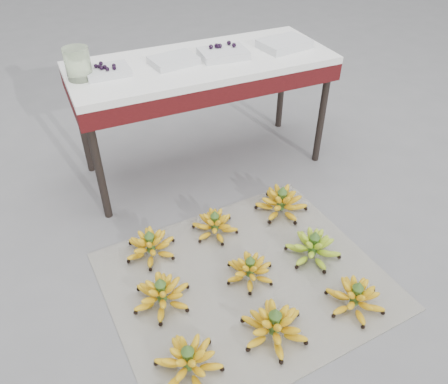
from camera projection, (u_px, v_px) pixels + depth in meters
name	position (u px, v px, depth m)	size (l,w,h in m)	color
ground	(252.00, 269.00, 2.14)	(60.00, 60.00, 0.00)	slate
newspaper_mat	(246.00, 280.00, 2.08)	(1.25, 1.05, 0.01)	beige
bunch_front_left	(188.00, 361.00, 1.69)	(0.36, 0.36, 0.16)	yellow
bunch_front_center	(274.00, 326.00, 1.81)	(0.35, 0.35, 0.17)	yellow
bunch_front_right	(355.00, 297.00, 1.93)	(0.28, 0.28, 0.16)	yellow
bunch_mid_left	(162.00, 294.00, 1.94)	(0.29, 0.29, 0.16)	yellow
bunch_mid_center	(250.00, 270.00, 2.07)	(0.25, 0.25, 0.14)	yellow
bunch_mid_right	(313.00, 247.00, 2.17)	(0.34, 0.34, 0.17)	#87BF28
bunch_back_left	(151.00, 246.00, 2.18)	(0.27, 0.27, 0.16)	yellow
bunch_back_center	(215.00, 225.00, 2.31)	(0.26, 0.26, 0.15)	yellow
bunch_back_right	(281.00, 203.00, 2.44)	(0.34, 0.34, 0.17)	yellow
vendor_table	(202.00, 73.00, 2.46)	(1.47, 0.59, 0.71)	black
tray_far_left	(107.00, 71.00, 2.24)	(0.22, 0.16, 0.06)	silver
tray_left	(173.00, 61.00, 2.35)	(0.26, 0.21, 0.04)	silver
tray_right	(223.00, 53.00, 2.42)	(0.27, 0.20, 0.07)	silver
tray_far_right	(284.00, 44.00, 2.54)	(0.31, 0.24, 0.04)	silver
glass_jar	(78.00, 64.00, 2.16)	(0.13, 0.13, 0.16)	#DDF5C3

